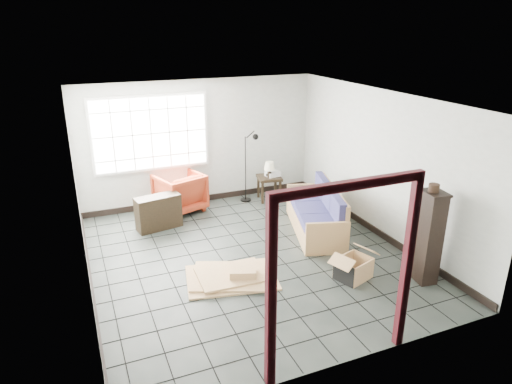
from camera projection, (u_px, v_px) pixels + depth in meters
name	position (u px, v px, depth m)	size (l,w,h in m)	color
ground	(249.00, 257.00, 7.57)	(5.50, 5.50, 0.00)	black
room_shell	(248.00, 159.00, 7.01)	(5.02, 5.52, 2.61)	#A3A8A1
window_panel	(151.00, 133.00, 8.99)	(2.32, 0.08, 1.52)	silver
doorway_trim	(345.00, 255.00, 4.76)	(1.80, 0.08, 2.20)	#360C12
futon_sofa	(318.00, 215.00, 8.42)	(1.28, 2.09, 0.87)	brown
armchair	(180.00, 190.00, 9.29)	(0.85, 0.80, 0.88)	#953415
side_table	(269.00, 181.00, 9.86)	(0.57, 0.57, 0.54)	black
table_lamp	(269.00, 167.00, 9.66)	(0.29, 0.29, 0.35)	black
projector	(272.00, 174.00, 9.83)	(0.32, 0.27, 0.10)	silver
floor_lamp	(250.00, 164.00, 9.73)	(0.47, 0.31, 1.52)	black
console_shelf	(158.00, 212.00, 8.52)	(0.87, 0.46, 0.64)	black
tall_shelf	(429.00, 237.00, 6.64)	(0.35, 0.43, 1.42)	black
pot	(434.00, 188.00, 6.39)	(0.18, 0.18, 0.11)	black
open_box	(353.00, 268.00, 6.90)	(0.87, 0.62, 0.45)	#A87551
cardboard_pile	(233.00, 276.00, 6.91)	(1.51, 1.26, 0.20)	#A87551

